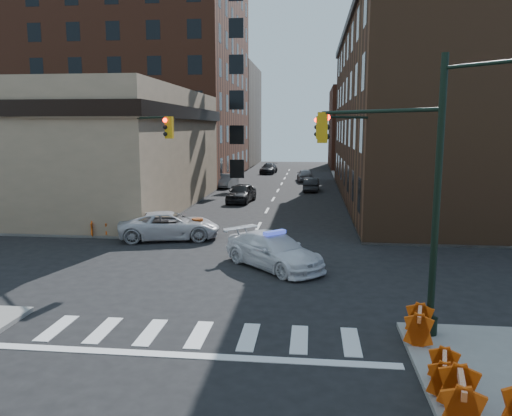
% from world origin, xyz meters
% --- Properties ---
extents(ground, '(140.00, 140.00, 0.00)m').
position_xyz_m(ground, '(0.00, 0.00, 0.00)').
color(ground, black).
rests_on(ground, ground).
extents(sidewalk_nw, '(34.00, 54.50, 0.15)m').
position_xyz_m(sidewalk_nw, '(-23.00, 32.75, 0.07)').
color(sidewalk_nw, gray).
rests_on(sidewalk_nw, ground).
extents(sidewalk_ne, '(34.00, 54.50, 0.15)m').
position_xyz_m(sidewalk_ne, '(23.00, 32.75, 0.07)').
color(sidewalk_ne, gray).
rests_on(sidewalk_ne, ground).
extents(bank_building, '(22.00, 22.00, 9.00)m').
position_xyz_m(bank_building, '(-17.00, 16.50, 4.50)').
color(bank_building, '#987F63').
rests_on(bank_building, ground).
extents(apartment_block, '(25.00, 25.00, 24.00)m').
position_xyz_m(apartment_block, '(-18.50, 40.00, 12.00)').
color(apartment_block, '#5A2C1C').
rests_on(apartment_block, ground).
extents(commercial_row_ne, '(14.00, 34.00, 14.00)m').
position_xyz_m(commercial_row_ne, '(13.00, 22.50, 7.00)').
color(commercial_row_ne, '#513420').
rests_on(commercial_row_ne, ground).
extents(filler_nw, '(20.00, 18.00, 16.00)m').
position_xyz_m(filler_nw, '(-16.00, 62.00, 8.00)').
color(filler_nw, brown).
rests_on(filler_nw, ground).
extents(filler_ne, '(16.00, 16.00, 12.00)m').
position_xyz_m(filler_ne, '(14.00, 58.00, 6.00)').
color(filler_ne, '#5A2C1C').
rests_on(filler_ne, ground).
extents(signal_pole_se, '(5.40, 5.27, 8.00)m').
position_xyz_m(signal_pole_se, '(6.04, -5.52, 4.61)').
color(signal_pole_se, black).
rests_on(signal_pole_se, sidewalk_se).
extents(signal_pole_nw, '(3.58, 3.67, 8.00)m').
position_xyz_m(signal_pole_nw, '(-5.85, 5.34, 4.34)').
color(signal_pole_nw, black).
rests_on(signal_pole_nw, sidewalk_nw).
extents(signal_pole_ne, '(3.67, 3.58, 8.00)m').
position_xyz_m(signal_pole_ne, '(5.84, 5.35, 4.34)').
color(signal_pole_ne, black).
rests_on(signal_pole_ne, sidewalk_ne).
extents(tree_ne_near, '(3.00, 3.00, 4.85)m').
position_xyz_m(tree_ne_near, '(7.50, 26.00, 3.49)').
color(tree_ne_near, black).
rests_on(tree_ne_near, sidewalk_ne).
extents(tree_ne_far, '(3.00, 3.00, 4.85)m').
position_xyz_m(tree_ne_far, '(7.50, 34.00, 3.49)').
color(tree_ne_far, black).
rests_on(tree_ne_far, sidewalk_ne).
extents(police_car, '(5.22, 5.23, 1.52)m').
position_xyz_m(police_car, '(1.66, 0.75, 0.76)').
color(police_car, white).
rests_on(police_car, ground).
extents(pickup, '(5.98, 3.78, 1.54)m').
position_xyz_m(pickup, '(-4.52, 5.80, 0.77)').
color(pickup, silver).
rests_on(pickup, ground).
extents(parked_car_wnear, '(2.34, 4.72, 1.55)m').
position_xyz_m(parked_car_wnear, '(-2.50, 19.99, 0.77)').
color(parked_car_wnear, black).
rests_on(parked_car_wnear, ground).
extents(parked_car_wfar, '(1.96, 4.30, 1.37)m').
position_xyz_m(parked_car_wfar, '(-5.41, 30.08, 0.68)').
color(parked_car_wfar, gray).
rests_on(parked_car_wfar, ground).
extents(parked_car_wdeep, '(2.30, 4.79, 1.35)m').
position_xyz_m(parked_car_wdeep, '(-2.50, 46.23, 0.67)').
color(parked_car_wdeep, black).
rests_on(parked_car_wdeep, ground).
extents(parked_car_enear, '(1.61, 4.03, 1.31)m').
position_xyz_m(parked_car_enear, '(3.27, 27.91, 0.65)').
color(parked_car_enear, black).
rests_on(parked_car_enear, ground).
extents(parked_car_efar, '(2.06, 4.33, 1.43)m').
position_xyz_m(parked_car_efar, '(2.50, 37.17, 0.71)').
color(parked_car_efar, '#9B9CA3').
rests_on(parked_car_efar, ground).
extents(pedestrian_a, '(0.71, 0.65, 1.64)m').
position_xyz_m(pedestrian_a, '(-8.28, 6.00, 0.97)').
color(pedestrian_a, black).
rests_on(pedestrian_a, sidewalk_nw).
extents(pedestrian_b, '(1.03, 0.88, 1.82)m').
position_xyz_m(pedestrian_b, '(-9.39, 6.06, 1.06)').
color(pedestrian_b, black).
rests_on(pedestrian_b, sidewalk_nw).
extents(pedestrian_c, '(1.06, 0.97, 1.74)m').
position_xyz_m(pedestrian_c, '(-13.00, 6.00, 1.02)').
color(pedestrian_c, '#202530').
rests_on(pedestrian_c, sidewalk_nw).
extents(barrel_road, '(0.56, 0.56, 0.89)m').
position_xyz_m(barrel_road, '(0.86, 4.18, 0.44)').
color(barrel_road, '#BF3C09').
rests_on(barrel_road, ground).
extents(barrel_bank, '(0.79, 0.79, 1.13)m').
position_xyz_m(barrel_bank, '(-3.03, 6.15, 0.57)').
color(barrel_bank, '#EA510B').
rests_on(barrel_bank, ground).
extents(barricade_se_a, '(0.86, 1.31, 0.90)m').
position_xyz_m(barricade_se_a, '(6.40, -6.77, 0.60)').
color(barricade_se_a, '#C96309').
rests_on(barricade_se_a, sidewalk_se).
extents(barricade_se_b, '(0.79, 1.19, 0.82)m').
position_xyz_m(barricade_se_b, '(6.40, -9.50, 0.56)').
color(barricade_se_b, '#E4450A').
rests_on(barricade_se_b, sidewalk_se).
extents(barricade_se_c, '(0.90, 1.41, 0.98)m').
position_xyz_m(barricade_se_c, '(6.40, -10.80, 0.64)').
color(barricade_se_c, red).
rests_on(barricade_se_c, sidewalk_se).
extents(barricade_nw_a, '(1.16, 0.76, 0.80)m').
position_xyz_m(barricade_nw_a, '(-8.55, 5.70, 0.55)').
color(barricade_nw_a, '#CD6509').
rests_on(barricade_nw_a, sidewalk_nw).
extents(barricade_nw_b, '(1.26, 0.84, 0.87)m').
position_xyz_m(barricade_nw_b, '(-8.50, 7.28, 0.58)').
color(barricade_nw_b, '#D06309').
rests_on(barricade_nw_b, sidewalk_nw).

